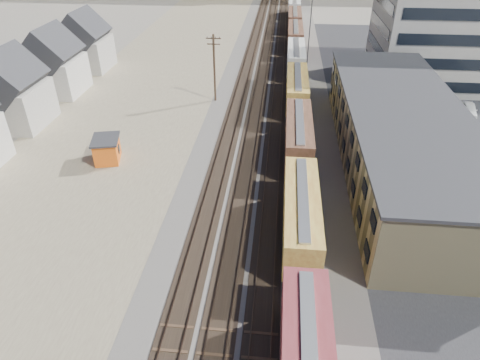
# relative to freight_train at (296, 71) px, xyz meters

# --- Properties ---
(ground) EXTENTS (300.00, 300.00, 0.00)m
(ground) POSITION_rel_freight_train_xyz_m (-3.80, -48.67, -2.79)
(ground) COLOR #6B6356
(ground) RESTS_ON ground
(ballast_bed) EXTENTS (18.00, 200.00, 0.06)m
(ballast_bed) POSITION_rel_freight_train_xyz_m (-3.80, 1.33, -2.76)
(ballast_bed) COLOR #4C4742
(ballast_bed) RESTS_ON ground
(dirt_yard) EXTENTS (24.00, 180.00, 0.03)m
(dirt_yard) POSITION_rel_freight_train_xyz_m (-23.80, -8.67, -2.78)
(dirt_yard) COLOR #72644F
(dirt_yard) RESTS_ON ground
(asphalt_lot) EXTENTS (26.00, 120.00, 0.04)m
(asphalt_lot) POSITION_rel_freight_train_xyz_m (18.20, -13.67, -2.77)
(asphalt_lot) COLOR #232326
(asphalt_lot) RESTS_ON ground
(rail_tracks) EXTENTS (11.40, 200.00, 0.24)m
(rail_tracks) POSITION_rel_freight_train_xyz_m (-4.35, 1.33, -2.68)
(rail_tracks) COLOR black
(rail_tracks) RESTS_ON ground
(freight_train) EXTENTS (3.00, 119.74, 4.46)m
(freight_train) POSITION_rel_freight_train_xyz_m (0.00, 0.00, 0.00)
(freight_train) COLOR black
(freight_train) RESTS_ON ground
(warehouse) EXTENTS (12.40, 40.40, 7.25)m
(warehouse) POSITION_rel_freight_train_xyz_m (11.18, -23.67, 0.86)
(warehouse) COLOR tan
(warehouse) RESTS_ON ground
(office_tower) EXTENTS (22.60, 18.60, 18.45)m
(office_tower) POSITION_rel_freight_train_xyz_m (24.15, 6.28, 6.47)
(office_tower) COLOR #9E998E
(office_tower) RESTS_ON ground
(utility_pole_north) EXTENTS (2.20, 0.32, 10.00)m
(utility_pole_north) POSITION_rel_freight_train_xyz_m (-12.30, -6.67, 2.50)
(utility_pole_north) COLOR #382619
(utility_pole_north) RESTS_ON ground
(radio_mast) EXTENTS (1.20, 0.16, 18.00)m
(radio_mast) POSITION_rel_freight_train_xyz_m (2.20, 11.33, 6.33)
(radio_mast) COLOR black
(radio_mast) RESTS_ON ground
(maintenance_shed) EXTENTS (3.82, 4.47, 2.84)m
(maintenance_shed) POSITION_rel_freight_train_xyz_m (-22.11, -26.08, -1.34)
(maintenance_shed) COLOR orange
(maintenance_shed) RESTS_ON ground
(parked_car_blue) EXTENTS (3.93, 5.97, 1.53)m
(parked_car_blue) POSITION_rel_freight_train_xyz_m (18.33, -10.56, -2.03)
(parked_car_blue) COLOR navy
(parked_car_blue) RESTS_ON ground
(parked_car_far) EXTENTS (2.96, 5.09, 1.63)m
(parked_car_far) POSITION_rel_freight_train_xyz_m (24.53, -8.38, -1.98)
(parked_car_far) COLOR white
(parked_car_far) RESTS_ON ground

